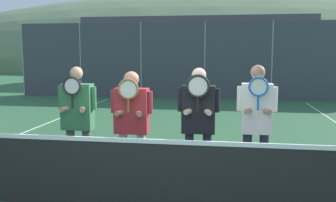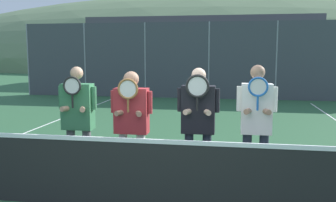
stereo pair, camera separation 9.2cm
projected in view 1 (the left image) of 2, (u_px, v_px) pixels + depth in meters
The scene contains 11 objects.
hill_distant at pixel (220, 65), 58.69m from camera, with size 105.23×58.46×20.46m.
clubhouse_building at pixel (198, 51), 23.90m from camera, with size 13.49×5.50×4.07m.
fence_back at pixel (205, 60), 16.26m from camera, with size 17.11×0.06×3.33m.
tennis_net at pixel (150, 174), 4.78m from camera, with size 11.10×0.09×1.05m.
player_leftmost at pixel (78, 117), 5.65m from camera, with size 0.60×0.34×1.83m.
player_center_left at pixel (132, 119), 5.52m from camera, with size 0.63×0.34×1.77m.
player_center_right at pixel (198, 119), 5.42m from camera, with size 0.61×0.34×1.82m.
player_rightmost at pixel (256, 120), 5.30m from camera, with size 0.56×0.34×1.87m.
car_far_left at pixel (119, 73), 19.68m from camera, with size 4.50×1.99×1.88m.
car_left_of_center at pixel (215, 74), 18.91m from camera, with size 4.74×2.10×1.87m.
car_center at pixel (321, 76), 18.18m from camera, with size 4.64×2.10×1.72m.
Camera 1 is at (0.94, -4.52, 2.05)m, focal length 40.00 mm.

